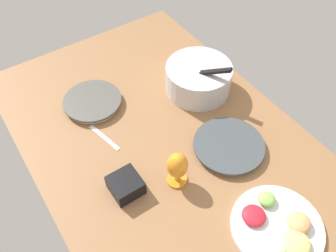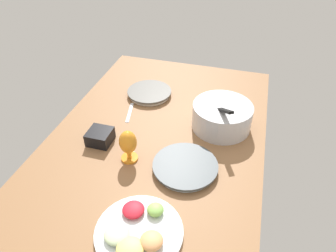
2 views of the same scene
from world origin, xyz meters
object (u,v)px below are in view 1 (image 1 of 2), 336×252
object	(u,v)px
mixing_bowl	(198,78)
fruit_platter	(278,227)
hurricane_glass_orange	(177,167)
dinner_plate_right	(229,146)
square_bowl_black	(126,185)
dinner_plate_left	(93,102)

from	to	relation	value
mixing_bowl	fruit_platter	distance (cm)	73.17
hurricane_glass_orange	mixing_bowl	bearing A→B (deg)	133.89
dinner_plate_right	square_bowl_black	world-z (taller)	square_bowl_black
mixing_bowl	dinner_plate_left	bearing A→B (deg)	-112.33
hurricane_glass_orange	square_bowl_black	bearing A→B (deg)	-111.96
dinner_plate_right	mixing_bowl	bearing A→B (deg)	162.94
fruit_platter	hurricane_glass_orange	xyz separation A→B (cm)	(-35.37, -17.11, 7.36)
square_bowl_black	mixing_bowl	bearing A→B (deg)	117.16
dinner_plate_left	fruit_platter	distance (cm)	92.40
dinner_plate_left	square_bowl_black	bearing A→B (deg)	-11.49
square_bowl_black	dinner_plate_left	bearing A→B (deg)	168.51
dinner_plate_right	fruit_platter	bearing A→B (deg)	-13.64
dinner_plate_right	hurricane_glass_orange	xyz separation A→B (cm)	(0.50, -25.81, 7.64)
dinner_plate_left	square_bowl_black	size ratio (longest dim) A/B	2.33
dinner_plate_left	fruit_platter	world-z (taller)	fruit_platter
dinner_plate_right	square_bowl_black	size ratio (longest dim) A/B	2.59
dinner_plate_left	dinner_plate_right	xyz separation A→B (cm)	(52.92, 34.24, -0.06)
square_bowl_black	fruit_platter	bearing A→B (deg)	39.38
dinner_plate_right	dinner_plate_left	bearing A→B (deg)	-147.10
dinner_plate_right	square_bowl_black	distance (cm)	44.20
fruit_platter	dinner_plate_left	bearing A→B (deg)	-163.96
fruit_platter	square_bowl_black	xyz separation A→B (cm)	(-42.56, -34.94, 1.79)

